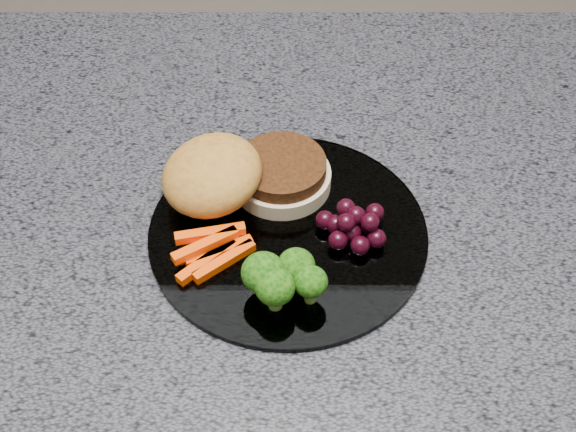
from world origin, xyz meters
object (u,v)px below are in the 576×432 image
object	(u,v)px
island_cabinet	(214,415)
burger	(237,178)
plate	(288,233)
grape_bunch	(354,225)

from	to	relation	value
island_cabinet	burger	bearing A→B (deg)	-19.29
plate	burger	xyz separation A→B (m)	(-0.05, 0.05, 0.03)
plate	grape_bunch	xyz separation A→B (m)	(0.06, -0.00, 0.02)
island_cabinet	grape_bunch	world-z (taller)	grape_bunch
island_cabinet	burger	size ratio (longest dim) A/B	6.33
plate	grape_bunch	world-z (taller)	grape_bunch
island_cabinet	grape_bunch	size ratio (longest dim) A/B	18.49
island_cabinet	grape_bunch	bearing A→B (deg)	-23.22
island_cabinet	plate	size ratio (longest dim) A/B	4.62
island_cabinet	burger	world-z (taller)	burger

